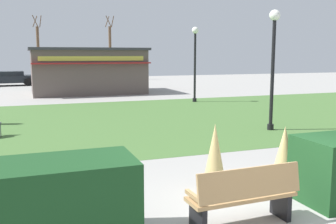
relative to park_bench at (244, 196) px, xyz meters
The scene contains 14 objects.
ground_plane 0.60m from the park_bench, 10.38° to the right, with size 80.00×80.00×0.00m, color #999691.
lawn_patch 10.07m from the park_bench, 87.97° to the left, with size 36.00×12.00×0.01m, color #446B33.
park_bench is the anchor object (origin of this frame).
hedge_left 2.73m from the park_bench, behind, with size 2.19×1.10×1.18m, color #19421E.
ornamental_grass_behind_left 2.29m from the park_bench, 38.97° to the left, with size 0.55×0.55×1.18m, color tan.
ornamental_grass_behind_right 1.49m from the park_bench, 80.40° to the left, with size 0.50×0.50×1.31m, color tan.
lamppost_mid 8.21m from the park_bench, 52.43° to the left, with size 0.36×0.36×4.03m.
lamppost_far 15.74m from the park_bench, 68.75° to the left, with size 0.36×0.36×4.03m.
trash_bin 2.76m from the park_bench, 156.10° to the left, with size 0.52×0.52×0.81m, color #2D4233.
food_kiosk 21.72m from the park_bench, 87.55° to the left, with size 7.43×5.36×3.00m.
parked_car_west_slot 30.37m from the park_bench, 98.01° to the left, with size 4.33×2.31×1.20m.
parked_car_center_slot 30.11m from the park_bench, 87.81° to the left, with size 4.30×2.25×1.20m.
tree_left_bg 35.62m from the park_bench, 81.44° to the left, with size 0.91×0.96×6.47m.
tree_right_bg 36.17m from the park_bench, 92.72° to the left, with size 0.91×0.96×6.36m.
Camera 1 is at (-3.32, -4.74, 2.56)m, focal length 41.50 mm.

